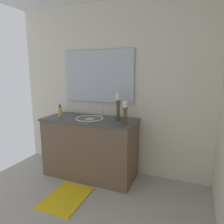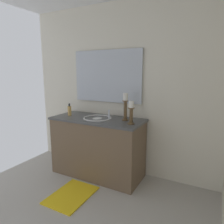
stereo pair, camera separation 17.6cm
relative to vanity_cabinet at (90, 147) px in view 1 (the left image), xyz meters
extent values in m
cube|color=#B2ADA3|center=(0.95, 0.17, -0.44)|extent=(2.55, 2.97, 0.02)
cube|color=silver|center=(-0.33, 0.17, 0.80)|extent=(0.04, 2.97, 2.45)
cube|color=brown|center=(0.00, 0.00, -0.02)|extent=(0.55, 1.29, 0.82)
cube|color=#4C4C4C|center=(0.00, 0.00, 0.41)|extent=(0.58, 1.32, 0.03)
sphere|color=black|center=(-0.10, -0.66, 0.02)|extent=(0.02, 0.02, 0.02)
sphere|color=black|center=(0.10, -0.66, 0.02)|extent=(0.02, 0.02, 0.02)
ellipsoid|color=white|center=(0.00, 0.00, 0.37)|extent=(0.38, 0.30, 0.11)
torus|color=white|center=(0.00, 0.00, 0.43)|extent=(0.40, 0.40, 0.02)
cylinder|color=silver|center=(0.00, 0.19, 0.49)|extent=(0.02, 0.02, 0.14)
cube|color=silver|center=(-0.28, 0.00, 1.00)|extent=(0.02, 1.10, 0.76)
cylinder|color=brown|center=(0.07, 0.54, 0.43)|extent=(0.09, 0.09, 0.01)
cylinder|color=brown|center=(0.07, 0.54, 0.52)|extent=(0.04, 0.04, 0.20)
cylinder|color=brown|center=(0.07, 0.54, 0.63)|extent=(0.08, 0.08, 0.01)
cylinder|color=white|center=(0.07, 0.54, 0.67)|extent=(0.06, 0.06, 0.08)
cylinder|color=brown|center=(-0.08, 0.40, 0.43)|extent=(0.09, 0.09, 0.01)
cylinder|color=brown|center=(-0.08, 0.40, 0.55)|extent=(0.04, 0.04, 0.26)
cylinder|color=brown|center=(-0.08, 0.40, 0.69)|extent=(0.08, 0.08, 0.01)
cylinder|color=white|center=(-0.08, 0.40, 0.74)|extent=(0.06, 0.06, 0.10)
cylinder|color=#E5B259|center=(0.03, -0.47, 0.49)|extent=(0.06, 0.06, 0.14)
cylinder|color=black|center=(0.03, -0.47, 0.58)|extent=(0.02, 0.02, 0.04)
cube|color=yellow|center=(0.62, 0.00, -0.42)|extent=(0.60, 0.44, 0.02)
camera|label=1|loc=(2.45, 1.33, 1.07)|focal=32.51mm
camera|label=2|loc=(2.37, 1.48, 1.07)|focal=32.51mm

